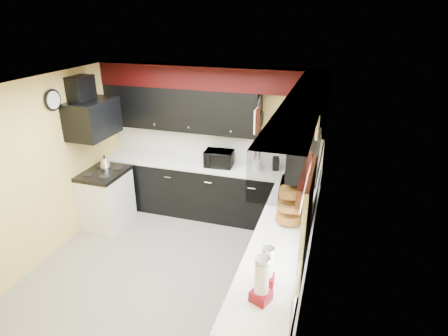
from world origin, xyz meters
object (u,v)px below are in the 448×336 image
(microwave, at_px, (295,195))
(utensil_crock, at_px, (257,165))
(kettle, at_px, (105,162))
(toaster_oven, at_px, (219,158))
(knife_block, at_px, (276,164))

(microwave, xyz_separation_m, utensil_crock, (-0.72, 1.02, -0.07))
(utensil_crock, relative_size, kettle, 1.00)
(utensil_crock, bearing_deg, toaster_oven, -177.34)
(toaster_oven, distance_m, microwave, 1.67)
(microwave, height_order, kettle, microwave)
(toaster_oven, height_order, utensil_crock, toaster_oven)
(utensil_crock, xyz_separation_m, knife_block, (0.28, 0.07, 0.02))
(toaster_oven, relative_size, microwave, 0.79)
(knife_block, bearing_deg, utensil_crock, 178.03)
(microwave, distance_m, knife_block, 1.17)
(toaster_oven, xyz_separation_m, kettle, (-1.77, -0.54, -0.07))
(utensil_crock, relative_size, knife_block, 0.83)
(utensil_crock, bearing_deg, microwave, -54.93)
(utensil_crock, bearing_deg, knife_block, 13.86)
(toaster_oven, xyz_separation_m, microwave, (1.34, -0.99, 0.03))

